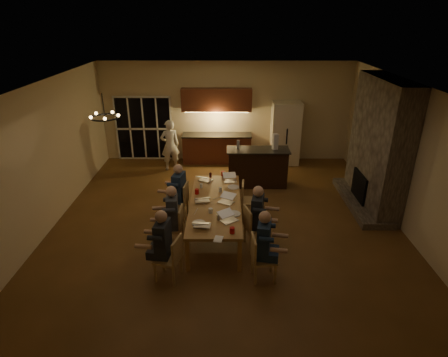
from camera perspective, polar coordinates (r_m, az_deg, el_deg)
floor at (r=8.68m, az=0.31°, el=-7.51°), size 9.00×9.00×0.00m
back_wall at (r=12.28m, az=0.33°, el=10.10°), size 8.00×0.04×3.20m
left_wall at (r=8.92m, az=-26.48°, el=2.16°), size 0.04×9.00×3.20m
right_wall at (r=8.93m, az=27.11°, el=2.05°), size 0.04×9.00×3.20m
ceiling at (r=7.53m, az=0.36°, el=13.91°), size 8.00×9.00×0.04m
french_doors at (r=12.67m, az=-12.09°, el=7.43°), size 1.86×0.08×2.10m
fireplace at (r=9.82m, az=22.54°, el=4.71°), size 0.58×2.50×3.20m
kitchenette at (r=12.08m, az=-1.12°, el=7.90°), size 2.24×0.68×2.40m
refrigerator at (r=12.24m, az=9.32°, el=6.82°), size 0.90×0.68×2.00m
dining_table at (r=8.35m, az=-1.30°, el=-5.90°), size 1.10×2.92×0.75m
bar_island at (r=10.59m, az=5.12°, el=1.69°), size 1.73×0.68×1.08m
chair_left_near at (r=7.03m, az=-8.58°, el=-11.89°), size 0.54×0.54×0.89m
chair_left_mid at (r=7.94m, az=-7.94°, el=-7.28°), size 0.46×0.46×0.89m
chair_left_far at (r=8.96m, az=-7.02°, el=-3.37°), size 0.49×0.49×0.89m
chair_right_near at (r=6.99m, az=6.11°, el=-11.96°), size 0.48×0.48×0.89m
chair_right_mid at (r=7.90m, az=4.92°, el=-7.29°), size 0.55×0.55×0.89m
chair_right_far at (r=8.93m, az=4.13°, el=-3.36°), size 0.47×0.47×0.89m
person_left_near at (r=6.96m, az=-9.25°, el=-9.89°), size 0.67×0.67×1.38m
person_right_near at (r=6.89m, az=6.03°, el=-10.07°), size 0.70×0.70×1.38m
person_left_mid at (r=7.80m, az=-7.82°, el=-5.80°), size 0.66×0.66×1.38m
person_right_mid at (r=7.76m, az=5.08°, el=-5.82°), size 0.70×0.70×1.38m
person_left_far at (r=8.83m, az=-6.82°, el=-2.03°), size 0.71×0.71×1.38m
standing_person at (r=11.71m, az=-8.24°, el=5.06°), size 0.68×0.56×1.59m
chandelier at (r=7.38m, az=-17.71°, el=8.86°), size 0.54×0.54×0.03m
laptop_a at (r=7.26m, az=-3.35°, el=-6.43°), size 0.35×0.31×0.23m
laptop_b at (r=7.41m, az=0.79°, el=-5.73°), size 0.42×0.41×0.23m
laptop_c at (r=8.18m, az=-3.38°, el=-2.73°), size 0.37×0.34×0.23m
laptop_d at (r=8.10m, az=0.28°, el=-2.97°), size 0.42×0.40×0.23m
laptop_e at (r=9.18m, az=-2.82°, el=0.35°), size 0.41×0.39×0.23m
laptop_f at (r=9.11m, az=0.92°, el=0.19°), size 0.35×0.32×0.23m
mug_front at (r=7.73m, az=-2.05°, el=-4.91°), size 0.09×0.09×0.10m
mug_mid at (r=8.62m, az=-0.59°, el=-1.70°), size 0.07×0.07×0.10m
mug_back at (r=8.82m, az=-3.49°, el=-1.12°), size 0.07×0.07×0.10m
redcup_near at (r=7.05m, az=1.25°, el=-7.90°), size 0.09×0.09×0.12m
redcup_mid at (r=8.53m, az=-4.16°, el=-1.99°), size 0.09×0.09×0.12m
redcup_far at (r=9.46m, az=-0.17°, el=0.76°), size 0.08×0.08×0.12m
can_silver at (r=7.47m, az=-0.90°, el=-5.94°), size 0.06×0.06×0.12m
can_cola at (r=9.37m, az=-2.07°, el=0.52°), size 0.06×0.06×0.12m
plate_near at (r=7.70m, az=1.50°, el=-5.39°), size 0.28×0.28×0.02m
plate_left at (r=7.39m, az=-3.88°, el=-6.80°), size 0.27×0.27×0.02m
plate_far at (r=8.84m, az=1.42°, el=-1.32°), size 0.27×0.27×0.02m
notepad at (r=6.90m, az=-0.87°, el=-9.21°), size 0.19×0.24×0.01m
bar_bottle at (r=10.39m, az=2.16°, el=5.20°), size 0.08×0.08×0.24m
bar_blender at (r=10.41m, az=7.80°, el=5.59°), size 0.17×0.17×0.43m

